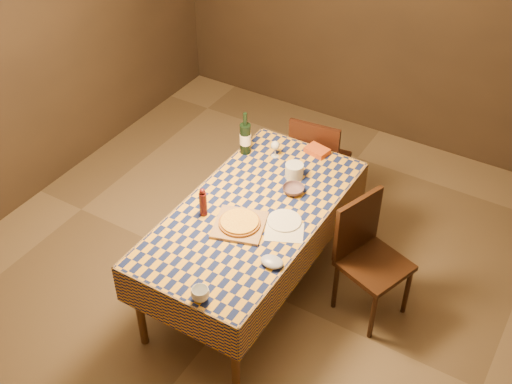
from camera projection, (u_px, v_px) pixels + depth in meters
room at (252, 141)px, 4.05m from camera, size 5.00×5.10×2.70m
dining_table at (252, 219)px, 4.46m from camera, size 0.94×1.84×0.77m
cutting_board at (240, 225)px, 4.29m from camera, size 0.42×0.42×0.02m
pizza at (240, 222)px, 4.27m from camera, size 0.37×0.37×0.03m
pepper_mill at (203, 203)px, 4.32m from camera, size 0.06×0.06×0.22m
bowl at (293, 190)px, 4.55m from camera, size 0.16×0.16×0.05m
wine_glass at (275, 146)px, 4.85m from camera, size 0.07×0.07×0.14m
wine_bottle at (245, 138)px, 4.87m from camera, size 0.10×0.10×0.35m
deli_tub at (294, 171)px, 4.67m from camera, size 0.15×0.15×0.11m
takeout_container at (317, 151)px, 4.93m from camera, size 0.19×0.15×0.04m
white_plate at (284, 221)px, 4.32m from camera, size 0.28×0.28×0.01m
tumbler at (200, 294)px, 3.77m from camera, size 0.14×0.14×0.09m
flour_patch at (284, 232)px, 4.25m from camera, size 0.31×0.29×0.00m
flour_bag at (272, 262)px, 4.00m from camera, size 0.18×0.15×0.04m
chair_far at (317, 159)px, 5.30m from camera, size 0.46×0.47×0.93m
chair_right at (367, 252)px, 4.46m from camera, size 0.54×0.54×0.93m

